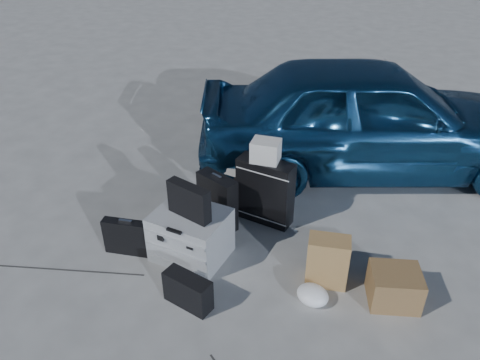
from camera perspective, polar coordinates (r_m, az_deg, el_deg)
name	(u,v)px	position (r m, az deg, el deg)	size (l,w,h in m)	color
ground	(224,279)	(4.13, -2.02, -12.03)	(60.00, 60.00, 0.00)	#A5A4A0
car	(371,116)	(5.63, 15.63, 7.50)	(1.58, 3.92, 1.34)	#1E507F
pelican_case	(191,235)	(4.25, -6.00, -6.68)	(0.63, 0.51, 0.46)	#ABAEB1
laptop_bag	(189,201)	(4.01, -6.24, -2.56)	(0.41, 0.10, 0.31)	black
briefcase	(128,237)	(4.41, -13.50, -6.80)	(0.45, 0.10, 0.35)	black
suitcase_left	(217,201)	(4.58, -2.77, -2.59)	(0.43, 0.15, 0.56)	black
suitcase_right	(265,191)	(4.63, 3.07, -1.38)	(0.56, 0.20, 0.67)	black
white_carton	(266,151)	(4.42, 3.15, 3.57)	(0.26, 0.21, 0.21)	beige
duffel_bag	(249,185)	(5.07, 1.15, -0.56)	(0.63, 0.27, 0.31)	black
flat_box_white	(250,169)	(4.96, 1.25, 1.33)	(0.45, 0.34, 0.08)	beige
flat_box_black	(251,164)	(4.93, 1.33, 2.01)	(0.26, 0.19, 0.06)	black
kraft_bag	(327,261)	(4.02, 10.61, -9.69)	(0.34, 0.20, 0.46)	#A48447
cardboard_box	(394,287)	(4.05, 18.30, -12.25)	(0.39, 0.34, 0.29)	brown
plastic_bag	(313,295)	(3.94, 8.84, -13.68)	(0.27, 0.23, 0.15)	white
messenger_bag	(188,291)	(3.85, -6.37, -13.27)	(0.40, 0.15, 0.28)	black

